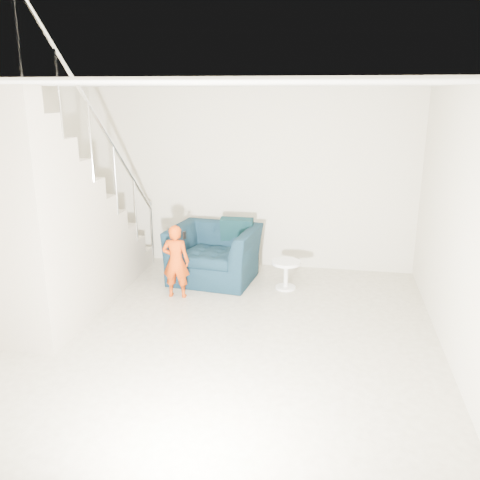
{
  "coord_description": "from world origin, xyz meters",
  "views": [
    {
      "loc": [
        1.26,
        -4.78,
        2.65
      ],
      "look_at": [
        0.15,
        1.2,
        0.85
      ],
      "focal_mm": 38.0,
      "sensor_mm": 36.0,
      "label": 1
    }
  ],
  "objects_px": {
    "staircase": "(54,238)",
    "side_table": "(286,270)",
    "armchair": "(214,254)",
    "toddler": "(176,261)"
  },
  "relations": [
    {
      "from": "side_table",
      "to": "staircase",
      "type": "xyz_separation_m",
      "value": [
        -2.68,
        -1.26,
        0.68
      ]
    },
    {
      "from": "staircase",
      "to": "armchair",
      "type": "bearing_deg",
      "value": 41.54
    },
    {
      "from": "armchair",
      "to": "staircase",
      "type": "distance_m",
      "value": 2.24
    },
    {
      "from": "staircase",
      "to": "side_table",
      "type": "bearing_deg",
      "value": 25.09
    },
    {
      "from": "armchair",
      "to": "side_table",
      "type": "relative_size",
      "value": 2.98
    },
    {
      "from": "staircase",
      "to": "toddler",
      "type": "bearing_deg",
      "value": 29.02
    },
    {
      "from": "side_table",
      "to": "staircase",
      "type": "relative_size",
      "value": 0.11
    },
    {
      "from": "armchair",
      "to": "staircase",
      "type": "xyz_separation_m",
      "value": [
        -1.63,
        -1.44,
        0.56
      ]
    },
    {
      "from": "armchair",
      "to": "staircase",
      "type": "bearing_deg",
      "value": -131.95
    },
    {
      "from": "toddler",
      "to": "side_table",
      "type": "bearing_deg",
      "value": -161.78
    }
  ]
}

